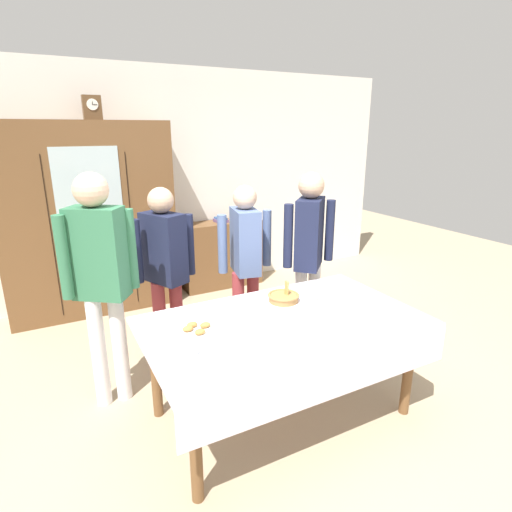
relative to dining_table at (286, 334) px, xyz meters
name	(u,v)px	position (x,y,z in m)	size (l,w,h in m)	color
ground_plane	(268,398)	(0.00, 0.24, -0.66)	(12.00, 12.00, 0.00)	tan
back_wall	(162,184)	(0.00, 2.89, 0.69)	(6.40, 0.10, 2.70)	silver
dining_table	(286,334)	(0.00, 0.00, 0.00)	(1.88, 1.11, 0.75)	brown
wall_cabinet	(90,221)	(-0.90, 2.59, 0.38)	(1.79, 0.46, 2.08)	brown
mantel_clock	(92,108)	(-0.75, 2.59, 1.54)	(0.18, 0.11, 0.24)	brown
bookshelf_low	(222,254)	(0.66, 2.64, -0.23)	(1.04, 0.35, 0.86)	brown
book_stack	(221,220)	(0.66, 2.64, 0.23)	(0.15, 0.17, 0.06)	#664C7A
tea_cup_back_edge	(192,352)	(-0.71, -0.11, 0.12)	(0.13, 0.13, 0.06)	white
tea_cup_front_edge	(363,325)	(0.40, -0.31, 0.12)	(0.13, 0.13, 0.06)	white
tea_cup_mid_left	(312,299)	(0.35, 0.20, 0.12)	(0.13, 0.13, 0.06)	white
tea_cup_far_left	(316,335)	(0.04, -0.28, 0.12)	(0.13, 0.13, 0.06)	white
bread_basket	(284,297)	(0.17, 0.31, 0.12)	(0.24, 0.24, 0.16)	#9E7542
pastry_plate	(197,330)	(-0.58, 0.15, 0.10)	(0.28, 0.28, 0.05)	white
spoon_far_right	(251,318)	(-0.18, 0.17, 0.09)	(0.12, 0.02, 0.01)	silver
spoon_mid_left	(302,348)	(-0.10, -0.34, 0.09)	(0.12, 0.02, 0.01)	silver
spoon_center	(229,306)	(-0.23, 0.43, 0.09)	(0.12, 0.02, 0.01)	silver
person_behind_table_left	(165,262)	(-0.51, 1.10, 0.28)	(0.52, 0.41, 1.56)	#933338
person_behind_table_right	(245,254)	(0.21, 1.03, 0.27)	(0.52, 0.39, 1.54)	#933338
person_beside_shelf	(309,246)	(0.69, 0.74, 0.35)	(0.52, 0.40, 1.65)	silver
person_by_cabinet	(100,269)	(-1.05, 0.78, 0.40)	(0.52, 0.37, 1.73)	silver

